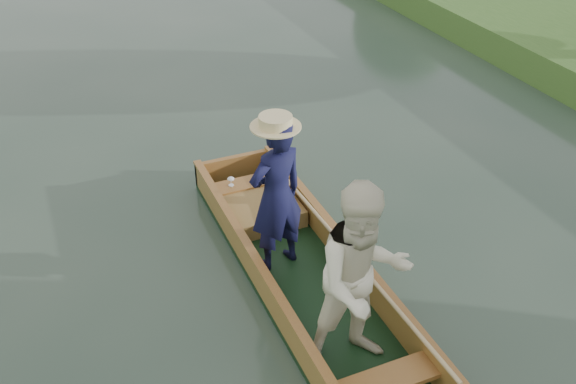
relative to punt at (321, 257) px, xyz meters
name	(u,v)px	position (x,y,z in m)	size (l,w,h in m)	color
ground	(310,292)	(0.04, 0.31, -0.74)	(120.00, 120.00, 0.00)	#283D30
punt	(321,257)	(0.00, 0.00, 0.00)	(1.12, 5.00, 2.02)	black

